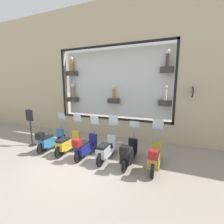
% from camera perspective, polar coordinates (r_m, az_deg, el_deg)
% --- Properties ---
extents(ground_plane, '(120.00, 120.00, 0.00)m').
position_cam_1_polar(ground_plane, '(6.30, -12.26, -18.47)').
color(ground_plane, gray).
extents(building_facade, '(1.17, 36.00, 7.53)m').
position_cam_1_polar(building_facade, '(8.82, 0.38, 15.37)').
color(building_facade, tan).
rests_on(building_facade, ground_plane).
extents(scooter_olive_0, '(1.80, 0.61, 1.69)m').
position_cam_1_polar(scooter_olive_0, '(5.73, 15.88, -16.34)').
color(scooter_olive_0, black).
rests_on(scooter_olive_0, ground_plane).
extents(scooter_black_1, '(1.79, 0.60, 1.52)m').
position_cam_1_polar(scooter_black_1, '(5.88, 6.28, -15.44)').
color(scooter_black_1, black).
rests_on(scooter_black_1, ground_plane).
extents(scooter_silver_2, '(1.81, 0.60, 1.71)m').
position_cam_1_polar(scooter_silver_2, '(6.23, -2.24, -14.01)').
color(scooter_silver_2, black).
rests_on(scooter_silver_2, ground_plane).
extents(scooter_navy_3, '(1.79, 0.61, 1.60)m').
position_cam_1_polar(scooter_navy_3, '(6.58, -10.29, -12.75)').
color(scooter_navy_3, black).
rests_on(scooter_navy_3, ground_plane).
extents(scooter_yellow_4, '(1.80, 0.60, 1.64)m').
position_cam_1_polar(scooter_yellow_4, '(7.16, -16.58, -11.31)').
color(scooter_yellow_4, black).
rests_on(scooter_yellow_4, ground_plane).
extents(scooter_teal_5, '(1.80, 0.61, 1.61)m').
position_cam_1_polar(scooter_teal_5, '(7.70, -22.53, -9.82)').
color(scooter_teal_5, black).
rests_on(scooter_teal_5, ground_plane).
extents(shop_sign_post, '(0.36, 0.45, 1.88)m').
position_cam_1_polar(shop_sign_post, '(8.47, -28.62, -4.65)').
color(shop_sign_post, '#232326').
rests_on(shop_sign_post, ground_plane).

